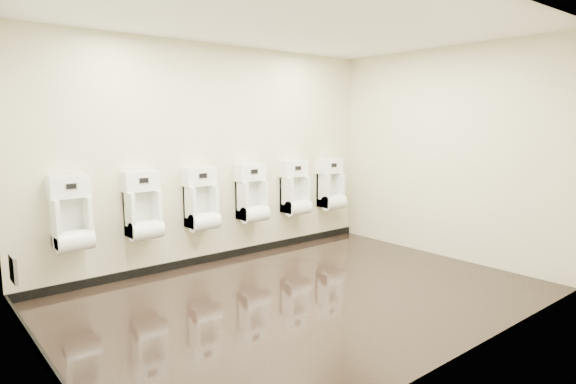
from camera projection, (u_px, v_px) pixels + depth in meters
name	position (u px, v px, depth m)	size (l,w,h in m)	color
ground	(305.00, 296.00, 5.08)	(5.00, 3.50, 0.00)	black
ceiling	(306.00, 21.00, 4.67)	(5.00, 3.50, 0.00)	white
back_wall	(216.00, 155.00, 6.22)	(5.00, 0.02, 2.80)	beige
front_wall	(463.00, 180.00, 3.54)	(5.00, 0.02, 2.80)	beige
left_wall	(34.00, 185.00, 3.31)	(0.02, 3.50, 2.80)	beige
right_wall	(445.00, 154.00, 6.45)	(0.02, 3.50, 2.80)	beige
tile_overlay_left	(34.00, 185.00, 3.31)	(0.01, 3.50, 2.80)	silver
skirting_back	(219.00, 256.00, 6.40)	(5.00, 0.02, 0.10)	black
skirting_left	(50.00, 367.00, 3.51)	(0.02, 3.50, 0.10)	black
access_panel	(13.00, 269.00, 4.37)	(0.04, 0.25, 0.25)	#9E9EA3
urinal_0	(72.00, 219.00, 5.04)	(0.42, 0.31, 0.78)	white
urinal_1	(143.00, 210.00, 5.53)	(0.42, 0.31, 0.78)	white
urinal_2	(201.00, 203.00, 6.00)	(0.42, 0.31, 0.78)	white
urinal_3	(252.00, 197.00, 6.49)	(0.42, 0.31, 0.78)	white
urinal_4	(295.00, 192.00, 6.97)	(0.42, 0.31, 0.78)	white
urinal_5	(331.00, 188.00, 7.42)	(0.42, 0.31, 0.78)	white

